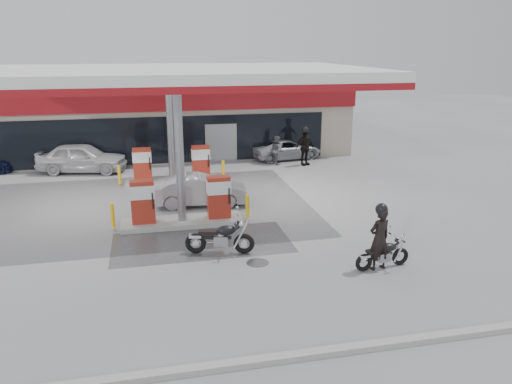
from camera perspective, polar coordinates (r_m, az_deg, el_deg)
ground at (r=17.16m, az=-7.87°, el=-5.91°), size 90.00×90.00×0.00m
wet_patch at (r=17.20m, az=-6.21°, el=-5.79°), size 6.00×3.00×0.00m
drain_cover at (r=15.60m, az=0.18°, el=-8.08°), size 0.70×0.70×0.01m
kerb at (r=10.98m, az=-4.54°, el=-19.33°), size 28.00×0.25×0.15m
store_building at (r=32.11m, az=-10.49°, el=8.20°), size 22.00×8.22×4.00m
canopy at (r=20.91m, az=-9.67°, el=12.92°), size 16.00×10.02×5.51m
pump_island_near at (r=18.79m, az=-8.49°, el=-1.62°), size 5.14×1.30×1.78m
pump_island_far at (r=24.56m, az=-9.55°, el=2.64°), size 5.14×1.30×1.78m
main_motorcycle at (r=15.59m, az=14.36°, el=-6.99°), size 1.84×0.70×0.95m
biker_main at (r=15.28m, az=13.92°, el=-5.20°), size 0.80×0.62×1.94m
parked_motorcycle at (r=16.14m, az=-4.04°, el=-5.31°), size 2.22×0.99×1.15m
sedan_white at (r=27.84m, az=-19.27°, el=3.73°), size 4.86×2.74×1.56m
attendant at (r=28.16m, az=2.41°, el=4.82°), size 0.72×0.87×1.60m
hatchback_silver at (r=20.98m, az=-6.35°, el=0.20°), size 4.02×1.72×1.29m
parked_car_right at (r=29.57m, az=3.52°, el=4.93°), size 4.45×2.64×1.16m
biker_walking at (r=27.95m, az=5.60°, el=5.12°), size 1.29×0.87×2.03m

